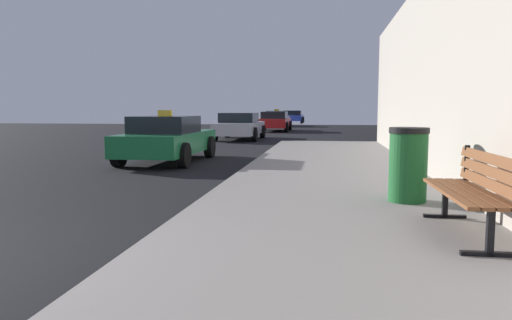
# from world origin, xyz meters

# --- Properties ---
(sidewalk) EXTENTS (4.00, 32.00, 0.15)m
(sidewalk) POSITION_xyz_m (4.00, 0.00, 0.07)
(sidewalk) COLOR gray
(sidewalk) RESTS_ON ground_plane
(bench) EXTENTS (0.54, 1.79, 0.89)m
(bench) POSITION_xyz_m (5.39, 1.48, 0.66)
(bench) COLOR brown
(bench) RESTS_ON sidewalk
(trash_bin) EXTENTS (0.56, 0.56, 1.06)m
(trash_bin) POSITION_xyz_m (5.00, 3.26, 0.68)
(trash_bin) COLOR #195926
(trash_bin) RESTS_ON sidewalk
(car_green) EXTENTS (1.92, 4.16, 1.43)m
(car_green) POSITION_xyz_m (-0.50, 8.92, 0.65)
(car_green) COLOR #196638
(car_green) RESTS_ON ground_plane
(car_silver) EXTENTS (2.03, 4.37, 1.27)m
(car_silver) POSITION_xyz_m (-0.26, 18.64, 0.65)
(car_silver) COLOR #B7B7BF
(car_silver) RESTS_ON ground_plane
(car_red) EXTENTS (1.99, 4.52, 1.27)m
(car_red) POSITION_xyz_m (0.46, 27.44, 0.65)
(car_red) COLOR red
(car_red) RESTS_ON ground_plane
(car_white) EXTENTS (2.05, 4.41, 1.43)m
(car_white) POSITION_xyz_m (-0.35, 36.54, 0.65)
(car_white) COLOR white
(car_white) RESTS_ON ground_plane
(car_blue) EXTENTS (2.07, 4.58, 1.27)m
(car_blue) POSITION_xyz_m (0.48, 44.32, 0.65)
(car_blue) COLOR #233899
(car_blue) RESTS_ON ground_plane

